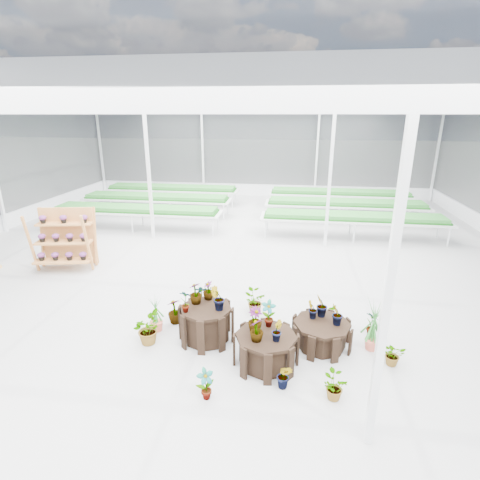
# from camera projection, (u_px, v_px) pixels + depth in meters

# --- Properties ---
(ground_plane) EXTENTS (24.00, 24.00, 0.00)m
(ground_plane) POSITION_uv_depth(u_px,v_px,m) (212.00, 294.00, 9.22)
(ground_plane) COLOR gray
(ground_plane) RESTS_ON ground
(greenhouse_shell) EXTENTS (18.00, 24.00, 4.50)m
(greenhouse_shell) POSITION_uv_depth(u_px,v_px,m) (210.00, 205.00, 8.50)
(greenhouse_shell) COLOR white
(greenhouse_shell) RESTS_ON ground
(steel_frame) EXTENTS (18.00, 24.00, 4.50)m
(steel_frame) POSITION_uv_depth(u_px,v_px,m) (210.00, 205.00, 8.50)
(steel_frame) COLOR silver
(steel_frame) RESTS_ON ground
(nursery_benches) EXTENTS (16.00, 7.00, 0.84)m
(nursery_benches) POSITION_uv_depth(u_px,v_px,m) (248.00, 208.00, 15.84)
(nursery_benches) COLOR silver
(nursery_benches) RESTS_ON ground
(plinth_tall) EXTENTS (1.06, 1.06, 0.70)m
(plinth_tall) POSITION_uv_depth(u_px,v_px,m) (206.00, 323.00, 7.25)
(plinth_tall) COLOR black
(plinth_tall) RESTS_ON ground
(plinth_mid) EXTENTS (1.25, 1.25, 0.58)m
(plinth_mid) POSITION_uv_depth(u_px,v_px,m) (266.00, 349.00, 6.54)
(plinth_mid) COLOR black
(plinth_mid) RESTS_ON ground
(plinth_low) EXTENTS (1.44, 1.44, 0.50)m
(plinth_low) POSITION_uv_depth(u_px,v_px,m) (321.00, 334.00, 7.08)
(plinth_low) COLOR black
(plinth_low) RESTS_ON ground
(shelf_rack) EXTENTS (1.74, 1.13, 1.70)m
(shelf_rack) POSITION_uv_depth(u_px,v_px,m) (64.00, 240.00, 10.48)
(shelf_rack) COLOR #B9773C
(shelf_rack) RESTS_ON ground
(nursery_plants) EXTENTS (5.05, 3.19, 1.18)m
(nursery_plants) POSITION_uv_depth(u_px,v_px,m) (254.00, 321.00, 7.16)
(nursery_plants) COLOR #2D752E
(nursery_plants) RESTS_ON ground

